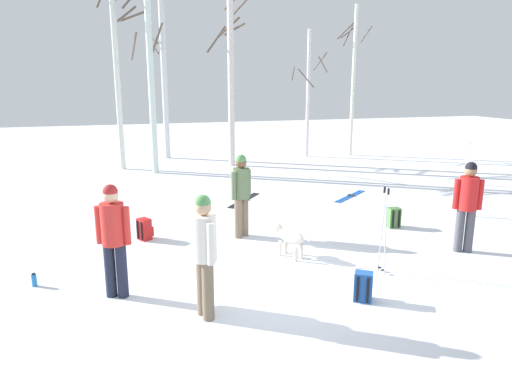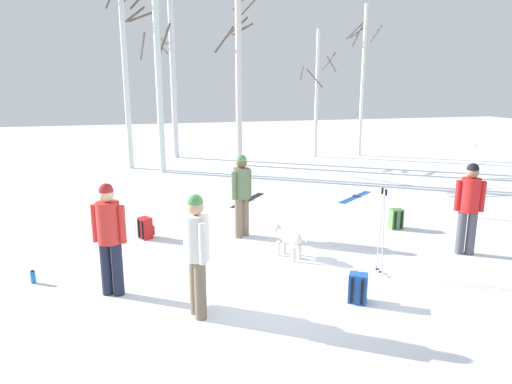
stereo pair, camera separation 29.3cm
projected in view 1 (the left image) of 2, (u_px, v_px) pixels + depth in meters
The scene contains 20 objects.
ground_plane at pixel (288, 283), 7.44m from camera, with size 60.00×60.00×0.00m, color white.
person_0 at pixel (204, 249), 6.15m from camera, with size 0.34×0.51×1.72m.
person_1 at pixel (467, 201), 8.60m from camera, with size 0.48×0.34×1.72m.
person_2 at pixel (113, 234), 6.75m from camera, with size 0.49×0.34×1.72m.
person_3 at pixel (241, 191), 9.44m from camera, with size 0.46×0.34×1.72m.
dog at pixel (289, 236), 8.47m from camera, with size 0.47×0.82×0.57m.
ski_pair_planted_0 at pixel (467, 178), 10.96m from camera, with size 0.13×0.16×1.84m.
ski_pair_lying_0 at pixel (350, 196), 13.04m from camera, with size 1.44×1.17×0.05m.
ski_pair_lying_1 at pixel (244, 200), 12.61m from camera, with size 1.25×1.47×0.05m.
ski_poles_0 at pixel (384, 228), 7.65m from camera, with size 0.07×0.22×1.47m.
backpack_0 at pixel (145, 229), 9.44m from camera, with size 0.34×0.33×0.44m.
backpack_1 at pixel (393, 218), 10.25m from camera, with size 0.28×0.30×0.44m.
backpack_2 at pixel (363, 287), 6.79m from camera, with size 0.33×0.34×0.44m.
water_bottle_0 at pixel (34, 280), 7.30m from camera, with size 0.08×0.08×0.22m.
birch_tree_0 at pixel (117, 69), 16.38m from camera, with size 1.52×1.58×6.87m.
birch_tree_1 at pixel (150, 78), 15.72m from camera, with size 1.49×1.36×6.35m.
birch_tree_2 at pixel (163, 68), 18.78m from camera, with size 0.99×1.17×7.13m.
birch_tree_3 at pixel (231, 68), 17.11m from camera, with size 1.84×1.25×6.85m.
birch_tree_4 at pixel (308, 92), 19.43m from camera, with size 1.76×1.75×5.21m.
birch_tree_5 at pixel (353, 78), 19.71m from camera, with size 1.19×1.19×6.22m.
Camera 1 is at (-2.49, -6.47, 3.13)m, focal length 32.70 mm.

